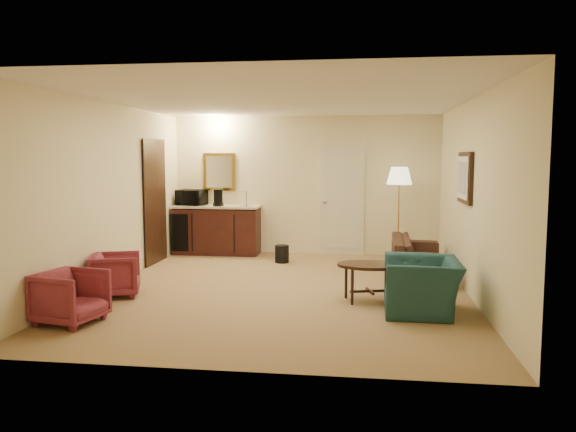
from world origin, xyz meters
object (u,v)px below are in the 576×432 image
at_px(sofa, 418,250).
at_px(rose_chair_near, 115,272).
at_px(waste_bin, 282,254).
at_px(wetbar_cabinet, 217,230).
at_px(microwave, 191,196).
at_px(coffee_maker, 218,198).
at_px(coffee_table, 370,282).
at_px(rose_chair_far, 70,294).
at_px(teal_armchair, 422,277).
at_px(floor_lamp, 399,214).

bearing_deg(sofa, rose_chair_near, 116.54).
bearing_deg(waste_bin, wetbar_cabinet, 151.93).
relative_size(wetbar_cabinet, microwave, 3.08).
xyz_separation_m(sofa, coffee_maker, (-3.54, 1.38, 0.68)).
xyz_separation_m(rose_chair_near, coffee_table, (3.34, 0.18, -0.07)).
bearing_deg(wetbar_cabinet, microwave, 175.09).
bearing_deg(sofa, rose_chair_far, 129.60).
bearing_deg(teal_armchair, coffee_maker, -135.19).
xyz_separation_m(wetbar_cabinet, waste_bin, (1.35, -0.72, -0.31)).
distance_m(teal_armchair, rose_chair_far, 4.01).
relative_size(sofa, rose_chair_far, 3.08).
bearing_deg(sofa, waste_bin, 73.61).
bearing_deg(sofa, teal_armchair, 177.66).
bearing_deg(coffee_maker, floor_lamp, -5.58).
bearing_deg(microwave, teal_armchair, -29.41).
xyz_separation_m(waste_bin, microwave, (-1.85, 0.76, 0.95)).
relative_size(floor_lamp, microwave, 3.14).
xyz_separation_m(sofa, floor_lamp, (-0.24, 1.15, 0.44)).
height_order(sofa, rose_chair_near, sofa).
bearing_deg(floor_lamp, coffee_maker, 175.92).
xyz_separation_m(teal_armchair, rose_chair_far, (-3.89, -0.97, -0.10)).
height_order(teal_armchair, floor_lamp, floor_lamp).
bearing_deg(floor_lamp, coffee_table, -100.43).
distance_m(floor_lamp, coffee_maker, 3.32).
bearing_deg(coffee_maker, waste_bin, -27.69).
bearing_deg(coffee_maker, rose_chair_far, -97.92).
bearing_deg(wetbar_cabinet, teal_armchair, -46.48).
bearing_deg(wetbar_cabinet, coffee_table, -48.10).
bearing_deg(teal_armchair, floor_lamp, -177.58).
distance_m(teal_armchair, rose_chair_near, 3.95).
bearing_deg(rose_chair_far, sofa, -40.62).
distance_m(wetbar_cabinet, teal_armchair, 4.99).
relative_size(teal_armchair, floor_lamp, 0.59).
relative_size(floor_lamp, waste_bin, 5.48).
height_order(wetbar_cabinet, teal_armchair, wetbar_cabinet).
height_order(floor_lamp, coffee_maker, floor_lamp).
bearing_deg(teal_armchair, sofa, 176.78).
xyz_separation_m(sofa, microwave, (-4.10, 1.51, 0.71)).
distance_m(wetbar_cabinet, microwave, 0.81).
distance_m(sofa, floor_lamp, 1.25).
bearing_deg(teal_armchair, waste_bin, -143.15).
distance_m(rose_chair_near, waste_bin, 3.21).
xyz_separation_m(teal_armchair, coffee_maker, (-3.38, 3.54, 0.65)).
relative_size(rose_chair_near, coffee_maker, 2.02).
relative_size(coffee_table, waste_bin, 2.76).
bearing_deg(sofa, wetbar_cabinet, 69.80).
relative_size(wetbar_cabinet, rose_chair_near, 2.61).
relative_size(sofa, teal_armchair, 2.04).
height_order(coffee_table, waste_bin, coffee_table).
xyz_separation_m(coffee_table, coffee_maker, (-2.78, 3.08, 0.83)).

